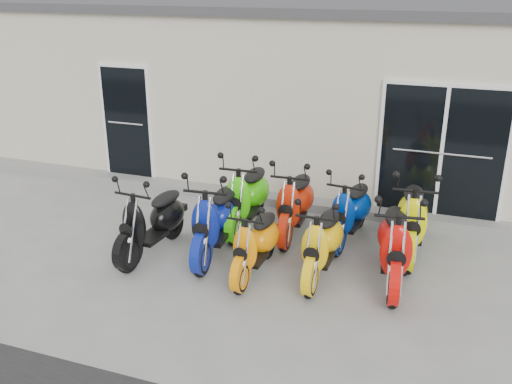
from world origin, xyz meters
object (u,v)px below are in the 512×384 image
Objects in this scene: scooter_front_black at (151,212)px; scooter_front_orange_a at (256,235)px; scooter_back_yellow at (413,209)px; scooter_back_blue at (351,203)px; scooter_front_red at (396,234)px; scooter_front_blue at (216,210)px; scooter_back_green at (247,188)px; scooter_front_orange_b at (323,234)px; scooter_back_red at (295,195)px.

scooter_front_black reaches higher than scooter_front_orange_a.
scooter_back_blue is at bearing 169.45° from scooter_back_yellow.
scooter_front_red is at bearing 10.21° from scooter_front_black.
scooter_front_blue is at bearing -141.14° from scooter_back_blue.
scooter_back_blue is (1.01, 1.48, 0.04)m from scooter_front_orange_a.
scooter_front_red is at bearing -3.40° from scooter_front_blue.
scooter_front_blue is 1.01× the size of scooter_front_red.
scooter_back_green is 1.00× the size of scooter_back_yellow.
scooter_back_blue is at bearing 27.75° from scooter_front_blue.
scooter_front_orange_a is at bearing -163.17° from scooter_front_orange_b.
scooter_front_black is at bearing -175.56° from scooter_front_orange_b.
scooter_back_green is at bearing 57.27° from scooter_front_black.
scooter_back_yellow is (2.66, 1.02, -0.00)m from scooter_front_blue.
scooter_front_orange_a is at bearing -118.20° from scooter_back_blue.
scooter_front_orange_a is 1.79m from scooter_back_blue.
scooter_front_orange_a is 0.90m from scooter_front_orange_b.
scooter_front_red is 0.96m from scooter_back_yellow.
scooter_back_green is at bearing -170.57° from scooter_back_blue.
scooter_front_orange_b is at bearing -177.13° from scooter_front_red.
scooter_front_orange_a is 1.43m from scooter_back_red.
scooter_front_orange_a is at bearing -31.09° from scooter_front_blue.
scooter_back_yellow is at bearing -4.50° from scooter_back_red.
scooter_back_blue is at bearing 0.31° from scooter_back_green.
scooter_front_orange_a is 1.85m from scooter_front_red.
scooter_front_blue is at bearing 176.55° from scooter_front_orange_b.
scooter_front_orange_a is 2.37m from scooter_back_yellow.
scooter_front_black reaches higher than scooter_back_blue.
scooter_front_black is 1.64m from scooter_back_green.
scooter_back_yellow reaches higher than scooter_front_red.
scooter_back_green is 2.56m from scooter_back_yellow.
scooter_front_orange_b is 0.90× the size of scooter_back_yellow.
scooter_back_green reaches higher than scooter_front_red.
scooter_front_black is 2.49m from scooter_front_orange_b.
scooter_front_red reaches higher than scooter_front_black.
scooter_front_red is (1.79, 0.43, 0.11)m from scooter_front_orange_a.
scooter_front_red is (0.93, 0.17, 0.07)m from scooter_front_orange_b.
scooter_back_green reaches higher than scooter_front_black.
scooter_back_yellow is (0.13, 0.95, 0.01)m from scooter_front_red.
scooter_front_orange_b is 1.88m from scooter_back_green.
scooter_front_black is 0.94m from scooter_front_blue.
scooter_front_blue is 2.07m from scooter_back_blue.
scooter_front_red is 2.61m from scooter_back_green.
scooter_front_blue is 1.12× the size of scooter_front_orange_b.
scooter_front_red reaches higher than scooter_front_orange_b.
scooter_back_blue is at bearing 0.66° from scooter_back_red.
scooter_back_blue is at bearing 56.76° from scooter_front_orange_a.
scooter_front_red is at bearing 10.78° from scooter_front_orange_b.
scooter_front_orange_b is 0.95m from scooter_front_red.
scooter_front_blue is at bearing -163.28° from scooter_back_yellow.
scooter_front_black is at bearing -145.78° from scooter_back_red.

